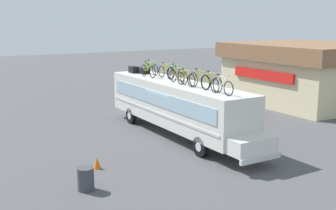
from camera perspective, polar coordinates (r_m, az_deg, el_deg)
name	(u,v)px	position (r m, az deg, el deg)	size (l,w,h in m)	color
ground_plane	(175,134)	(23.31, 1.02, -4.05)	(120.00, 120.00, 0.00)	#4C4C4F
bus	(177,104)	(22.77, 1.24, 0.16)	(12.65, 2.38, 2.97)	silver
luggage_bag_1	(134,70)	(26.73, -4.69, 4.87)	(0.67, 0.50, 0.40)	black
luggage_bag_2	(144,71)	(26.25, -3.33, 4.70)	(0.61, 0.48, 0.34)	black
rooftop_bicycle_1	(151,68)	(25.68, -2.36, 5.04)	(1.78, 0.44, 0.93)	black
rooftop_bicycle_2	(148,70)	(24.60, -2.75, 4.76)	(1.80, 0.44, 0.94)	black
rooftop_bicycle_3	(166,72)	(23.94, -0.31, 4.57)	(1.68, 0.44, 0.92)	black
rooftop_bicycle_4	(176,74)	(23.14, 1.11, 4.33)	(1.78, 0.44, 0.93)	black
rooftop_bicycle_5	(178,76)	(22.15, 1.43, 4.01)	(1.79, 0.44, 0.93)	black
rooftop_bicycle_6	(186,79)	(21.26, 2.49, 3.64)	(1.66, 0.44, 0.89)	black
rooftop_bicycle_7	(199,80)	(20.44, 4.35, 3.40)	(1.80, 0.44, 0.98)	black
rooftop_bicycle_8	(211,83)	(19.68, 5.96, 3.03)	(1.69, 0.44, 0.96)	black
rooftop_bicycle_9	(222,86)	(18.89, 7.37, 2.58)	(1.66, 0.44, 0.90)	black
roadside_building	(307,72)	(33.93, 18.56, 4.30)	(10.58, 9.78, 4.55)	beige
trash_bin	(86,179)	(16.06, -11.25, -9.94)	(0.63, 0.63, 0.88)	#3F3F47
traffic_cone	(97,163)	(18.26, -9.72, -7.84)	(0.34, 0.34, 0.51)	orange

